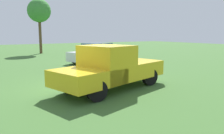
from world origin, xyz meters
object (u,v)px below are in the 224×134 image
pickup_truck (110,67)px  sedan_near (96,53)px  tree_back_left (39,11)px  traffic_cone (115,65)px

pickup_truck → sedan_near: size_ratio=1.11×
tree_back_left → pickup_truck: bearing=84.6°
pickup_truck → tree_back_left: bearing=68.5°
traffic_cone → tree_back_left: bearing=-85.2°
pickup_truck → sedan_near: (-3.41, -7.82, -0.21)m
sedan_near → tree_back_left: tree_back_left is taller
tree_back_left → traffic_cone: 14.52m
pickup_truck → traffic_cone: size_ratio=9.64×
sedan_near → traffic_cone: 3.77m
pickup_truck → sedan_near: bearing=50.3°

